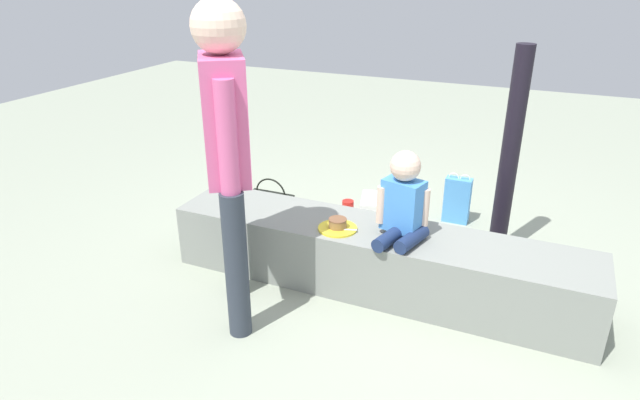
{
  "coord_description": "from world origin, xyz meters",
  "views": [
    {
      "loc": [
        0.8,
        -2.61,
        1.75
      ],
      "look_at": [
        -0.22,
        -0.27,
        0.62
      ],
      "focal_mm": 30.5,
      "sensor_mm": 36.0,
      "label": 1
    }
  ],
  "objects": [
    {
      "name": "ground_plane",
      "position": [
        0.0,
        0.0,
        0.0
      ],
      "size": [
        12.0,
        12.0,
        0.0
      ],
      "primitive_type": "plane",
      "color": "#959E89"
    },
    {
      "name": "concrete_ledge",
      "position": [
        0.0,
        0.0,
        0.19
      ],
      "size": [
        2.4,
        0.46,
        0.37
      ],
      "primitive_type": "cube",
      "color": "gray",
      "rests_on": "ground_plane"
    },
    {
      "name": "child_seated",
      "position": [
        0.15,
        -0.03,
        0.59
      ],
      "size": [
        0.29,
        0.34,
        0.48
      ],
      "color": "navy",
      "rests_on": "concrete_ledge"
    },
    {
      "name": "adult_standing",
      "position": [
        -0.59,
        -0.53,
        0.97
      ],
      "size": [
        0.35,
        0.41,
        1.62
      ],
      "color": "#2D343F",
      "rests_on": "ground_plane"
    },
    {
      "name": "cake_plate",
      "position": [
        -0.2,
        -0.09,
        0.39
      ],
      "size": [
        0.22,
        0.22,
        0.07
      ],
      "color": "yellow",
      "rests_on": "concrete_ledge"
    },
    {
      "name": "gift_bag",
      "position": [
        0.27,
        1.07,
        0.17
      ],
      "size": [
        0.18,
        0.09,
        0.37
      ],
      "color": "#4C99E0",
      "rests_on": "ground_plane"
    },
    {
      "name": "railing_post",
      "position": [
        0.6,
        0.7,
        0.52
      ],
      "size": [
        0.36,
        0.36,
        1.33
      ],
      "color": "black",
      "rests_on": "ground_plane"
    },
    {
      "name": "water_bottle_near_gift",
      "position": [
        -0.69,
        0.39,
        0.09
      ],
      "size": [
        0.07,
        0.07,
        0.19
      ],
      "color": "silver",
      "rests_on": "ground_plane"
    },
    {
      "name": "water_bottle_far_side",
      "position": [
        -0.48,
        0.57,
        0.09
      ],
      "size": [
        0.06,
        0.06,
        0.19
      ],
      "color": "silver",
      "rests_on": "ground_plane"
    },
    {
      "name": "party_cup_red",
      "position": [
        -0.49,
        0.86,
        0.06
      ],
      "size": [
        0.09,
        0.09,
        0.11
      ],
      "primitive_type": "cylinder",
      "color": "red",
      "rests_on": "ground_plane"
    },
    {
      "name": "cake_box_white",
      "position": [
        -0.25,
        0.94,
        0.07
      ],
      "size": [
        0.38,
        0.37,
        0.14
      ],
      "primitive_type": "cube",
      "rotation": [
        0.0,
        0.0,
        0.26
      ],
      "color": "white",
      "rests_on": "ground_plane"
    },
    {
      "name": "handbag_black_leather",
      "position": [
        -0.97,
        0.54,
        0.11
      ],
      "size": [
        0.33,
        0.11,
        0.33
      ],
      "color": "black",
      "rests_on": "ground_plane"
    }
  ]
}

